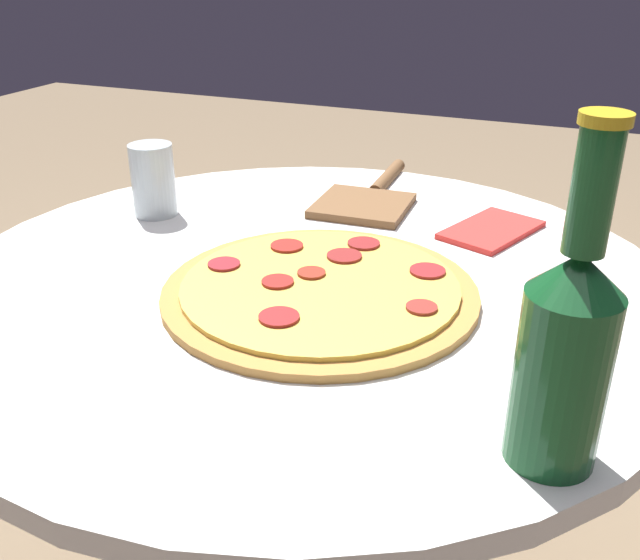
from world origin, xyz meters
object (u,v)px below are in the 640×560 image
(pizza, at_px, (320,289))
(pizza_paddle, at_px, (369,198))
(beer_bottle, at_px, (566,347))
(drinking_glass, at_px, (153,180))

(pizza, bearing_deg, pizza_paddle, -170.91)
(beer_bottle, relative_size, pizza_paddle, 0.93)
(pizza_paddle, height_order, drinking_glass, drinking_glass)
(beer_bottle, xyz_separation_m, pizza_paddle, (-0.52, -0.33, -0.09))
(beer_bottle, relative_size, drinking_glass, 2.59)
(pizza, height_order, drinking_glass, drinking_glass)
(pizza, relative_size, pizza_paddle, 1.23)
(pizza_paddle, distance_m, drinking_glass, 0.33)
(pizza, distance_m, drinking_glass, 0.36)
(pizza_paddle, bearing_deg, pizza, -173.59)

